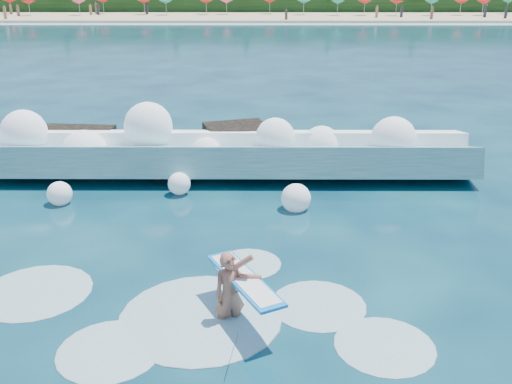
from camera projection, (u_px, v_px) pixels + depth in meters
ground at (188, 275)px, 12.60m from camera, size 200.00×200.00×0.00m
beach at (248, 17)px, 85.36m from camera, size 140.00×20.00×0.40m
wet_band at (247, 24)px, 75.15m from camera, size 140.00×5.00×0.08m
breaking_wave at (172, 156)px, 18.88m from camera, size 19.48×2.97×1.68m
rock_cluster at (149, 150)px, 19.87m from camera, size 8.32×3.50×1.48m
surfer_with_board at (233, 291)px, 10.75m from camera, size 1.55×2.86×1.71m
wave_spray at (180, 142)px, 18.47m from camera, size 15.36×4.58×2.43m
surf_foam at (190, 313)px, 11.20m from camera, size 9.04×4.96×0.16m
beach_umbrellas at (249, 2)px, 86.08m from camera, size 112.15×6.42×0.50m
beachgoers at (238, 12)px, 82.53m from camera, size 104.79×13.82×1.93m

